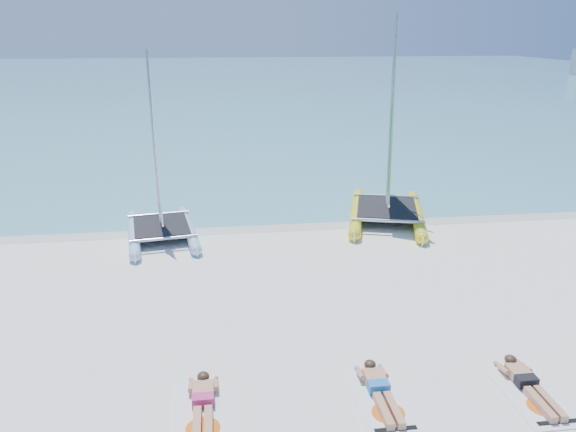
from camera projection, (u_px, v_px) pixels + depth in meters
name	position (u px, v px, depth m)	size (l,w,h in m)	color
ground	(323.00, 300.00, 13.28)	(140.00, 140.00, 0.00)	white
sea	(231.00, 79.00, 72.53)	(140.00, 115.00, 0.01)	#77B1C6
wet_sand_strip	(291.00, 224.00, 18.45)	(140.00, 1.40, 0.01)	silver
catamaran_blue	(158.00, 182.00, 16.90)	(2.59, 4.44, 5.73)	silver
catamaran_yellow	(389.00, 154.00, 18.71)	(3.65, 5.49, 6.81)	yellow
towel_a	(203.00, 415.00, 9.31)	(1.00, 1.85, 0.02)	white
sunbather_a	(203.00, 402.00, 9.45)	(0.37, 1.73, 0.26)	tan
towel_b	(382.00, 400.00, 9.67)	(1.00, 1.85, 0.02)	white
sunbather_b	(379.00, 388.00, 9.81)	(0.37, 1.73, 0.26)	tan
towel_c	(532.00, 394.00, 9.82)	(1.00, 1.85, 0.02)	white
sunbather_c	(528.00, 383.00, 9.97)	(0.37, 1.73, 0.26)	tan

